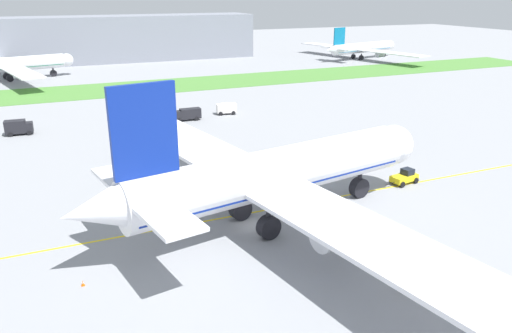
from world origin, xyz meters
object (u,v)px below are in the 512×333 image
service_truck_catering_van (226,108)px  parked_airliner_far_right (361,48)px  pushback_tug (405,177)px  traffic_cone_near_nose (83,283)px  airliner_foreground (271,175)px  service_truck_fuel_bowser (18,127)px  ground_crew_wingwalker_port (401,283)px  ground_crew_marshaller_front (241,192)px  service_truck_baggage_loader (187,114)px  parked_airliner_far_centre (13,65)px

service_truck_catering_van → parked_airliner_far_right: 113.00m
pushback_tug → traffic_cone_near_nose: pushback_tug is taller
airliner_foreground → service_truck_fuel_bowser: (-29.32, 57.54, -4.89)m
pushback_tug → ground_crew_wingwalker_port: 30.43m
pushback_tug → traffic_cone_near_nose: (-47.71, -9.72, -0.73)m
ground_crew_marshaller_front → service_truck_catering_van: size_ratio=0.35×
pushback_tug → service_truck_baggage_loader: (-19.23, 50.90, 0.47)m
service_truck_fuel_bowser → parked_airliner_far_centre: 72.38m
pushback_tug → service_truck_catering_van: size_ratio=1.27×
ground_crew_wingwalker_port → parked_airliner_far_right: parked_airliner_far_right is taller
ground_crew_wingwalker_port → service_truck_catering_van: service_truck_catering_van is taller
ground_crew_wingwalker_port → parked_airliner_far_right: bearing=56.4°
parked_airliner_far_right → pushback_tug: bearing=-122.2°
pushback_tug → service_truck_catering_van: bearing=99.7°
traffic_cone_near_nose → service_truck_fuel_bowser: 63.19m
ground_crew_wingwalker_port → service_truck_catering_van: 77.10m
parked_airliner_far_centre → parked_airliner_far_right: 134.22m
pushback_tug → service_truck_baggage_loader: service_truck_baggage_loader is taller
pushback_tug → ground_crew_marshaller_front: size_ratio=3.62×
service_truck_baggage_loader → traffic_cone_near_nose: bearing=-115.2°
ground_crew_wingwalker_port → service_truck_fuel_bowser: bearing=114.2°
airliner_foreground → service_truck_fuel_bowser: 64.76m
service_truck_fuel_bowser → parked_airliner_far_right: 150.39m
ground_crew_wingwalker_port → service_truck_baggage_loader: service_truck_baggage_loader is taller
service_truck_fuel_bowser → traffic_cone_near_nose: bearing=-84.4°
parked_airliner_far_centre → parked_airliner_far_right: bearing=-0.4°
traffic_cone_near_nose → service_truck_baggage_loader: bearing=64.8°
airliner_foreground → service_truck_catering_van: size_ratio=15.53×
service_truck_fuel_bowser → service_truck_baggage_loader: bearing=-3.7°
parked_airliner_far_centre → parked_airliner_far_right: (134.22, -1.00, -0.40)m
pushback_tug → parked_airliner_far_centre: bearing=114.0°
service_truck_fuel_bowser → service_truck_catering_van: 44.85m
traffic_cone_near_nose → service_truck_fuel_bowser: bearing=95.6°
airliner_foreground → ground_crew_wingwalker_port: 20.36m
ground_crew_wingwalker_port → traffic_cone_near_nose: bearing=154.2°
ground_crew_wingwalker_port → traffic_cone_near_nose: 31.29m
ground_crew_marshaller_front → parked_airliner_far_right: parked_airliner_far_right is taller
airliner_foreground → service_truck_catering_van: bearing=74.9°
traffic_cone_near_nose → parked_airliner_far_right: size_ratio=0.01×
traffic_cone_near_nose → service_truck_catering_van: (38.67, 62.78, 1.16)m
ground_crew_marshaller_front → parked_airliner_far_centre: (-30.75, 120.97, 3.95)m
parked_airliner_far_centre → pushback_tug: bearing=-66.0°
airliner_foreground → parked_airliner_far_right: 164.99m
service_truck_catering_van → parked_airliner_far_centre: size_ratio=0.08×
ground_crew_marshaller_front → ground_crew_wingwalker_port: bearing=-78.9°
pushback_tug → service_truck_fuel_bowser: size_ratio=1.16×
ground_crew_marshaller_front → service_truck_fuel_bowser: (-28.91, 48.69, 0.58)m
ground_crew_wingwalker_port → service_truck_fuel_bowser: (-34.35, 76.48, 0.63)m
airliner_foreground → service_truck_fuel_bowser: size_ratio=14.12×
parked_airliner_far_centre → service_truck_baggage_loader: bearing=-63.9°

